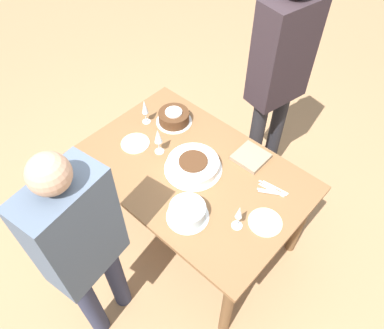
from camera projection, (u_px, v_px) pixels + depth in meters
ground_plane at (192, 231)px, 2.96m from camera, size 12.00×12.00×0.00m
dining_table at (192, 181)px, 2.46m from camera, size 1.45×0.95×0.76m
cake_center_white at (194, 165)px, 2.35m from camera, size 0.37×0.37×0.08m
cake_front_chocolate at (174, 117)px, 2.63m from camera, size 0.26×0.26×0.10m
cake_back_decorated at (188, 212)px, 2.11m from camera, size 0.25×0.25×0.09m
wine_glass_near at (158, 137)px, 2.37m from camera, size 0.06×0.06×0.20m
wine_glass_far at (145, 108)px, 2.56m from camera, size 0.06×0.06×0.19m
wine_glass_extra at (239, 214)px, 2.02m from camera, size 0.06×0.06×0.19m
dessert_plate_left at (265, 222)px, 2.12m from camera, size 0.20×0.20×0.01m
dessert_plate_right at (135, 143)px, 2.52m from camera, size 0.19×0.19×0.01m
fork_pile at (272, 190)px, 2.26m from camera, size 0.19×0.12×0.01m
napkin_stack at (251, 157)px, 2.43m from camera, size 0.20×0.20×0.03m
person_cutting at (280, 71)px, 2.52m from camera, size 0.30×0.44×1.78m
person_watching at (81, 244)px, 1.82m from camera, size 0.27×0.43×1.59m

